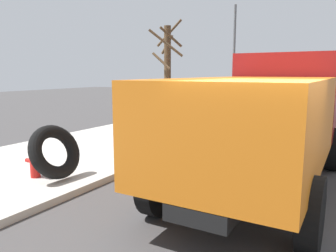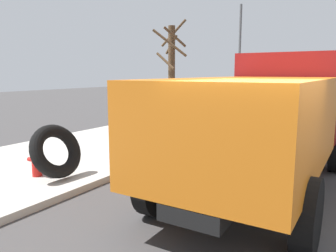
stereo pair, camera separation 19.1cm
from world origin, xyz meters
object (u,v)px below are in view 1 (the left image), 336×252
object	(u,v)px
stop_sign	(150,102)
dump_truck_yellow	(323,89)
fire_hydrant	(35,160)
loose_tire	(55,152)
bare_tree	(167,75)
street_light_pole	(234,64)
dump_truck_orange	(267,114)

from	to	relation	value
stop_sign	dump_truck_yellow	distance (m)	12.39
fire_hydrant	loose_tire	bearing A→B (deg)	-74.12
fire_hydrant	bare_tree	distance (m)	6.69
loose_tire	stop_sign	distance (m)	3.35
fire_hydrant	bare_tree	xyz separation A→B (m)	(6.42, 0.30, 1.85)
bare_tree	street_light_pole	xyz separation A→B (m)	(4.41, -1.10, 0.49)
fire_hydrant	stop_sign	xyz separation A→B (m)	(3.35, -0.93, 1.10)
loose_tire	dump_truck_orange	xyz separation A→B (m)	(2.36, -4.00, 0.84)
fire_hydrant	loose_tire	distance (m)	0.57
loose_tire	street_light_pole	xyz separation A→B (m)	(10.69, -0.30, 2.13)
stop_sign	street_light_pole	xyz separation A→B (m)	(7.49, 0.12, 1.24)
stop_sign	dump_truck_yellow	size ratio (longest dim) A/B	0.31
fire_hydrant	stop_sign	world-z (taller)	stop_sign
stop_sign	bare_tree	bearing A→B (deg)	21.75
loose_tire	dump_truck_yellow	xyz separation A→B (m)	(15.11, -3.87, 0.84)
dump_truck_yellow	street_light_pole	distance (m)	5.83
loose_tire	dump_truck_orange	size ratio (longest dim) A/B	0.18
dump_truck_yellow	bare_tree	world-z (taller)	bare_tree
fire_hydrant	dump_truck_orange	world-z (taller)	dump_truck_orange
dump_truck_yellow	fire_hydrant	bearing A→B (deg)	163.98
loose_tire	bare_tree	distance (m)	6.54
stop_sign	street_light_pole	bearing A→B (deg)	0.94
loose_tire	stop_sign	world-z (taller)	stop_sign
dump_truck_orange	bare_tree	size ratio (longest dim) A/B	1.59
dump_truck_orange	fire_hydrant	bearing A→B (deg)	119.10
fire_hydrant	loose_tire	world-z (taller)	loose_tire
bare_tree	dump_truck_orange	bearing A→B (deg)	-129.17
bare_tree	street_light_pole	distance (m)	4.58
loose_tire	bare_tree	xyz separation A→B (m)	(6.28, 0.81, 1.64)
fire_hydrant	dump_truck_yellow	size ratio (longest dim) A/B	0.11
dump_truck_yellow	dump_truck_orange	bearing A→B (deg)	-179.44
dump_truck_orange	dump_truck_yellow	xyz separation A→B (m)	(12.74, 0.13, 0.00)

